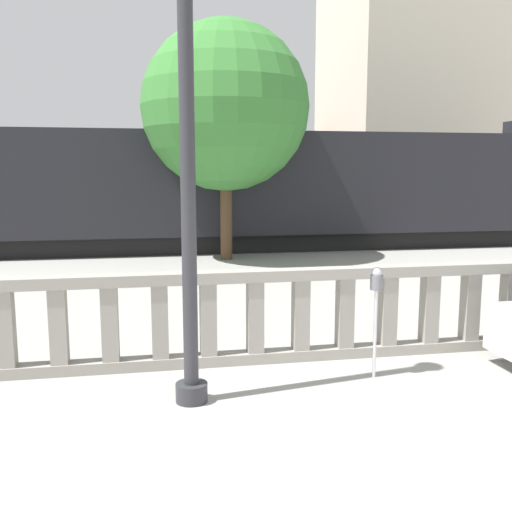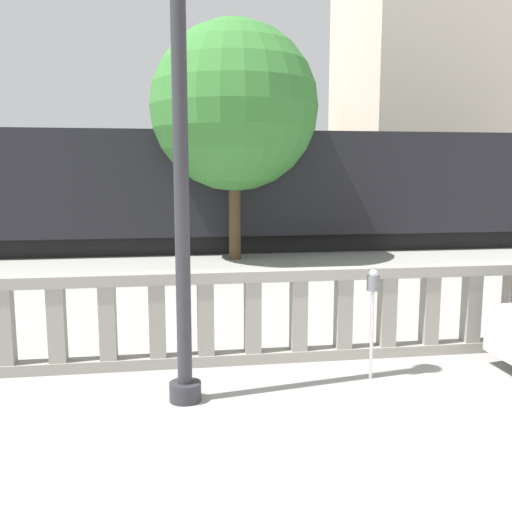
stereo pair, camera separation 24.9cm
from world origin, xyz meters
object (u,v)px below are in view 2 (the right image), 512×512
(parking_meter, at_px, (373,292))
(tree_left, at_px, (234,107))
(train_far, at_px, (152,183))
(lamppost, at_px, (180,109))
(train_near, at_px, (275,188))

(parking_meter, relative_size, tree_left, 0.21)
(train_far, xyz_separation_m, tree_left, (2.54, -13.29, 2.30))
(tree_left, bearing_deg, parking_meter, -86.95)
(lamppost, bearing_deg, train_near, 74.85)
(parking_meter, height_order, train_far, train_far)
(lamppost, bearing_deg, parking_meter, 8.51)
(train_far, relative_size, tree_left, 3.50)
(train_far, bearing_deg, tree_left, -79.16)
(train_far, bearing_deg, parking_meter, -82.35)
(train_near, distance_m, train_far, 11.81)
(train_near, bearing_deg, train_far, 110.20)
(parking_meter, distance_m, train_far, 22.86)
(lamppost, distance_m, train_near, 12.36)
(train_far, height_order, tree_left, tree_left)
(lamppost, height_order, train_near, lamppost)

